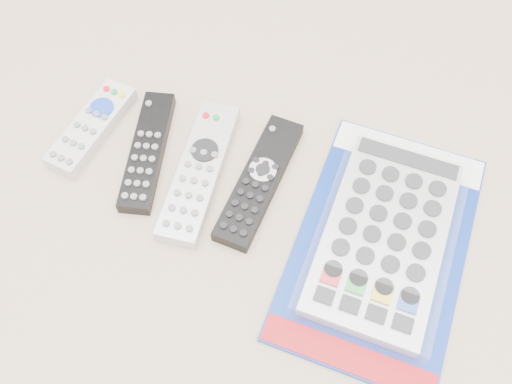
% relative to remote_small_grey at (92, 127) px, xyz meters
% --- Properties ---
extents(remote_small_grey, '(0.08, 0.16, 0.02)m').
position_rel_remote_small_grey_xyz_m(remote_small_grey, '(0.00, 0.00, 0.00)').
color(remote_small_grey, '#B8B8BA').
rests_on(remote_small_grey, ground).
extents(remote_slim_black, '(0.07, 0.19, 0.02)m').
position_rel_remote_small_grey_xyz_m(remote_slim_black, '(0.09, -0.02, -0.00)').
color(remote_slim_black, black).
rests_on(remote_slim_black, ground).
extents(remote_silver_dvd, '(0.06, 0.21, 0.02)m').
position_rel_remote_small_grey_xyz_m(remote_silver_dvd, '(0.16, -0.03, 0.00)').
color(remote_silver_dvd, '#B4B5B9').
rests_on(remote_silver_dvd, ground).
extents(remote_large_black, '(0.07, 0.20, 0.02)m').
position_rel_remote_small_grey_xyz_m(remote_large_black, '(0.24, -0.02, -0.00)').
color(remote_large_black, black).
rests_on(remote_large_black, ground).
extents(jumbo_remote_packaged, '(0.23, 0.35, 0.04)m').
position_rel_remote_small_grey_xyz_m(jumbo_remote_packaged, '(0.41, -0.06, 0.01)').
color(jumbo_remote_packaged, navy).
rests_on(jumbo_remote_packaged, ground).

